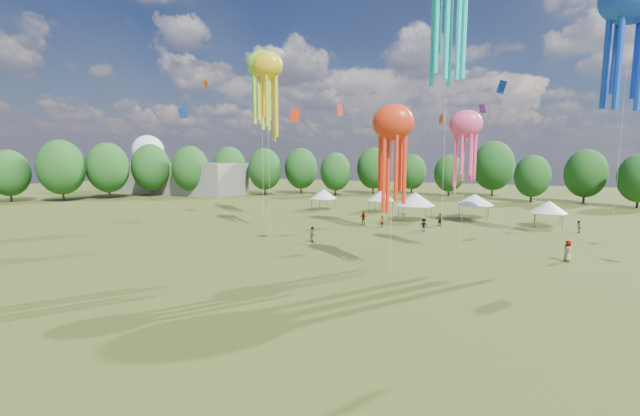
% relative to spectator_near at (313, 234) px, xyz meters
% --- Properties ---
extents(spectator_near, '(1.05, 0.98, 1.72)m').
position_rel_spectator_near_xyz_m(spectator_near, '(0.00, 0.00, 0.00)').
color(spectator_near, gray).
rests_on(spectator_near, ground).
extents(spectators_far, '(26.96, 25.07, 1.92)m').
position_rel_spectator_near_xyz_m(spectators_far, '(11.66, 15.04, 0.02)').
color(spectators_far, gray).
rests_on(spectators_far, ground).
extents(festival_tents, '(39.64, 12.51, 4.20)m').
position_rel_spectator_near_xyz_m(festival_tents, '(6.66, 24.72, 2.08)').
color(festival_tents, '#47474C').
rests_on(festival_tents, ground).
extents(show_kites, '(48.31, 23.64, 28.83)m').
position_rel_spectator_near_xyz_m(show_kites, '(12.88, 7.33, 19.52)').
color(show_kites, yellow).
rests_on(show_kites, ground).
extents(treeline, '(201.57, 95.24, 13.43)m').
position_rel_spectator_near_xyz_m(treeline, '(5.43, 31.55, 5.68)').
color(treeline, '#38281C').
rests_on(treeline, ground).
extents(hangar, '(40.00, 12.00, 8.00)m').
position_rel_spectator_near_xyz_m(hangar, '(-62.71, 41.03, 3.14)').
color(hangar, gray).
rests_on(hangar, ground).
extents(radome, '(9.00, 9.00, 16.00)m').
position_rel_spectator_near_xyz_m(radome, '(-78.71, 47.03, 9.13)').
color(radome, white).
rests_on(radome, ground).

